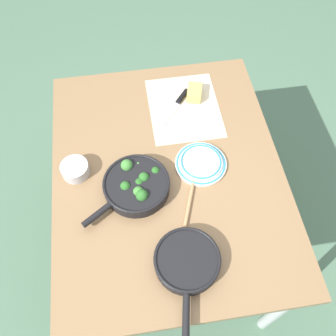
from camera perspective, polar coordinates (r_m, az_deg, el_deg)
name	(u,v)px	position (r m, az deg, el deg)	size (l,w,h in m)	color
ground_plane	(168,238)	(2.18, 0.00, -10.56)	(14.00, 14.00, 0.00)	#51755B
dining_table_red	(168,181)	(1.58, 0.00, -1.92)	(1.17, 0.93, 0.74)	olive
skillet_broccoli	(136,185)	(1.45, -4.90, -2.59)	(0.28, 0.35, 0.08)	black
skillet_eggs	(187,262)	(1.33, 2.91, -14.09)	(0.37, 0.23, 0.05)	black
wooden_spoon	(184,229)	(1.39, 2.52, -9.29)	(0.37, 0.16, 0.02)	tan
parchment_sheet	(184,108)	(1.71, 2.48, 9.18)	(0.38, 0.31, 0.00)	beige
grater_knife	(178,102)	(1.72, 1.57, 9.97)	(0.19, 0.17, 0.02)	silver
cheese_block	(194,93)	(1.74, 4.04, 11.36)	(0.11, 0.09, 0.05)	#E0C15B
dinner_plate_stack	(201,163)	(1.52, 5.03, 0.77)	(0.21, 0.21, 0.03)	white
prep_bowl_steel	(75,169)	(1.53, -13.97, -0.20)	(0.11, 0.11, 0.05)	#B7B7BC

